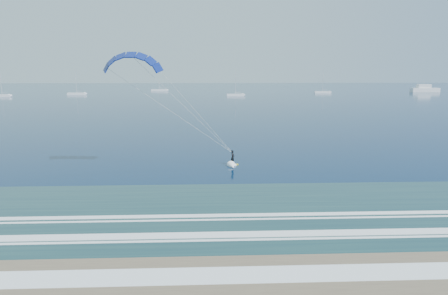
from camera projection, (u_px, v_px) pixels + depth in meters
ground at (238, 272)px, 23.63m from camera, size 900.00×900.00×0.00m
kitesurfer_rig at (182, 105)px, 47.83m from camera, size 17.37×5.42×15.09m
motor_yacht at (425, 89)px, 246.74m from camera, size 17.08×4.55×6.78m
sailboat_0 at (2, 96)px, 195.42m from camera, size 8.41×2.40×11.47m
sailboat_1 at (77, 94)px, 214.00m from camera, size 9.70×2.40×13.19m
sailboat_2 at (159, 90)px, 258.34m from camera, size 10.55×2.40×13.97m
sailboat_3 at (235, 95)px, 202.22m from camera, size 8.74×2.40×12.12m
sailboat_4 at (322, 92)px, 231.32m from camera, size 9.53×2.40×12.90m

